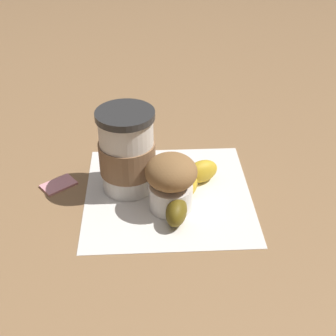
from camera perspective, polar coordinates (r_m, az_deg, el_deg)
The scene contains 6 objects.
ground_plane at distance 0.70m, azimuth -0.00°, elevation -3.20°, with size 3.00×3.00×0.00m, color #936D47.
paper_napkin at distance 0.70m, azimuth -0.00°, elevation -3.15°, with size 0.25×0.25×0.00m, color white.
coffee_cup at distance 0.69m, azimuth -5.01°, elevation 1.92°, with size 0.08×0.08×0.13m.
muffin at distance 0.65m, azimuth 0.38°, elevation -1.58°, with size 0.07×0.07×0.08m.
banana at distance 0.68m, azimuth 2.27°, elevation -2.61°, with size 0.12×0.13×0.04m.
sugar_packet at distance 0.74m, azimuth -13.21°, elevation -1.87°, with size 0.05×0.03×0.01m, color pink.
Camera 1 is at (-0.17, -0.53, 0.43)m, focal length 50.00 mm.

